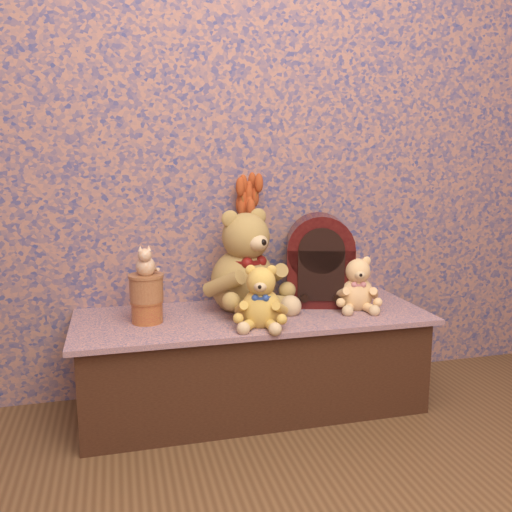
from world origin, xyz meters
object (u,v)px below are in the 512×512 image
at_px(teddy_small, 357,281).
at_px(cat_figurine, 145,260).
at_px(teddy_medium, 261,293).
at_px(cathedral_radio, 319,259).
at_px(teddy_large, 243,256).
at_px(biscuit_tin_lower, 147,311).
at_px(ceramic_vase, 245,278).

bearing_deg(teddy_small, cat_figurine, -169.05).
xyz_separation_m(teddy_medium, cathedral_radio, (0.31, 0.24, 0.07)).
bearing_deg(teddy_small, teddy_medium, -151.92).
height_order(teddy_large, biscuit_tin_lower, teddy_large).
relative_size(teddy_medium, teddy_small, 1.05).
distance_m(teddy_small, ceramic_vase, 0.47).
relative_size(teddy_large, ceramic_vase, 2.17).
bearing_deg(cathedral_radio, cat_figurine, -155.82).
distance_m(ceramic_vase, cat_figurine, 0.49).
height_order(teddy_medium, biscuit_tin_lower, teddy_medium).
height_order(teddy_large, teddy_small, teddy_large).
bearing_deg(teddy_small, ceramic_vase, 163.77).
bearing_deg(cathedral_radio, ceramic_vase, 176.74).
distance_m(teddy_small, cathedral_radio, 0.18).
relative_size(teddy_small, ceramic_vase, 1.16).
bearing_deg(ceramic_vase, teddy_small, -28.83).
height_order(teddy_large, cat_figurine, teddy_large).
xyz_separation_m(teddy_medium, teddy_small, (0.43, 0.12, -0.01)).
xyz_separation_m(teddy_large, biscuit_tin_lower, (-0.39, -0.09, -0.18)).
xyz_separation_m(teddy_large, cat_figurine, (-0.39, -0.09, 0.02)).
bearing_deg(ceramic_vase, teddy_medium, -93.70).
relative_size(cathedral_radio, cat_figurine, 3.22).
bearing_deg(teddy_small, cathedral_radio, 146.82).
xyz_separation_m(teddy_small, cat_figurine, (-0.83, 0.02, 0.12)).
bearing_deg(teddy_medium, cathedral_radio, 55.99).
bearing_deg(teddy_medium, cat_figurine, 179.20).
xyz_separation_m(teddy_large, ceramic_vase, (0.04, 0.12, -0.12)).
height_order(teddy_large, ceramic_vase, teddy_large).
bearing_deg(ceramic_vase, cathedral_radio, -19.90).
bearing_deg(cat_figurine, teddy_large, 17.68).
height_order(teddy_small, cathedral_radio, cathedral_radio).
relative_size(teddy_large, cathedral_radio, 1.16).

